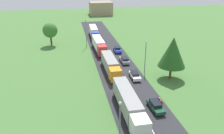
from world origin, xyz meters
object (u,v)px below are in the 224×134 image
truck_fourth (94,32)px  lamppost_lead (120,127)px  car_second (156,106)px  truck_lead (129,103)px  car_fifth (117,49)px  tree_oak (173,52)px  car_third (135,75)px  distant_building (101,8)px  truck_second (110,65)px  lamppost_third (86,32)px  motorcycle_courier (160,100)px  truck_third (99,44)px  car_fourth (124,60)px  tree_pine (50,30)px  lamppost_second (145,55)px

truck_fourth → lamppost_lead: (-3.80, -58.73, 2.42)m
car_second → truck_lead: bearing=-174.8°
car_second → car_fifth: (0.15, 31.39, 0.04)m
tree_oak → car_third: bearing=169.8°
distant_building → car_fifth: bearing=-94.3°
car_fifth → lamppost_lead: 41.63m
distant_building → truck_second: bearing=-96.9°
lamppost_lead → lamppost_third: 47.75m
truck_second → motorcycle_courier: bearing=-67.3°
truck_lead → lamppost_lead: size_ratio=1.78×
truck_third → car_fourth: size_ratio=2.90×
truck_fourth → tree_oak: tree_oak is taller
truck_third → tree_pine: 17.27m
car_fourth → lamppost_second: size_ratio=0.60×
truck_lead → truck_third: truck_lead is taller
truck_lead → truck_second: size_ratio=1.12×
lamppost_lead → car_fourth: bearing=74.8°
lamppost_lead → tree_oak: size_ratio=0.86×
lamppost_lead → truck_third: bearing=85.4°
lamppost_third → truck_third: bearing=-57.3°
truck_lead → lamppost_third: 39.27m
car_second → tree_pine: bearing=114.7°
lamppost_third → tree_pine: 11.82m
truck_third → car_fourth: (5.17, -10.97, -1.24)m
truck_fourth → tree_pine: 16.72m
truck_third → truck_lead: bearing=-89.8°
car_second → motorcycle_courier: size_ratio=2.33×
car_fourth → motorcycle_courier: bearing=-85.7°
lamppost_second → distant_building: (1.63, 81.82, -0.74)m
car_second → truck_second: bearing=105.2°
truck_fourth → lamppost_third: (-3.66, -10.98, 2.81)m
lamppost_lead → car_third: bearing=68.7°
car_fifth → car_fourth: bearing=-90.2°
truck_third → car_second: 33.85m
truck_fourth → lamppost_third: size_ratio=1.49×
lamppost_lead → lamppost_second: size_ratio=1.07×
truck_lead → car_fourth: 23.50m
truck_second → truck_fourth: size_ratio=0.98×
truck_second → car_fifth: 15.09m
motorcycle_courier → car_third: bearing=98.4°
truck_fourth → car_fifth: bearing=-75.1°
lamppost_second → truck_lead: bearing=-116.9°
tree_pine → car_fifth: bearing=-29.2°
lamppost_third → tree_pine: bearing=161.1°
truck_second → car_fifth: size_ratio=3.10×
car_second → lamppost_lead: lamppost_lead is taller
tree_pine → distant_building: size_ratio=0.60×
car_second → car_fourth: bearing=89.7°
truck_fourth → lamppost_lead: size_ratio=1.63×
car_fourth → car_second: bearing=-90.3°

